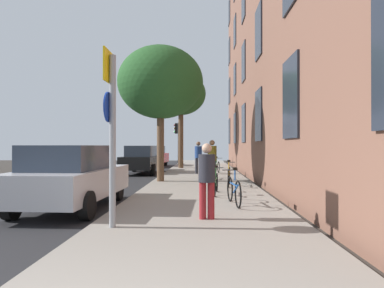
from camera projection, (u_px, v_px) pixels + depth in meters
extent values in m
plane|color=#332D28|center=(131.00, 178.00, 16.94)|extent=(41.80, 41.80, 0.00)
cube|color=#232326|center=(89.00, 178.00, 17.01)|extent=(7.00, 38.00, 0.01)
cube|color=gray|center=(201.00, 177.00, 16.84)|extent=(4.20, 38.00, 0.12)
cube|color=#1E232D|center=(290.00, 98.00, 8.79)|extent=(0.06, 1.48, 2.10)
cube|color=#1E232D|center=(259.00, 115.00, 13.78)|extent=(0.06, 1.48, 2.10)
cube|color=#1E232D|center=(244.00, 123.00, 18.78)|extent=(0.06, 1.48, 2.10)
cube|color=#1E232D|center=(235.00, 128.00, 23.78)|extent=(0.06, 1.48, 2.10)
cube|color=#1E232D|center=(229.00, 131.00, 28.78)|extent=(0.06, 1.48, 2.10)
cube|color=#1E232D|center=(258.00, 32.00, 13.80)|extent=(0.06, 1.48, 2.10)
cube|color=#1E232D|center=(244.00, 62.00, 18.80)|extent=(0.06, 1.48, 2.10)
cube|color=#1E232D|center=(235.00, 80.00, 23.80)|extent=(0.06, 1.48, 2.10)
cube|color=#1E232D|center=(229.00, 91.00, 28.80)|extent=(0.06, 1.48, 2.10)
cube|color=#1E232D|center=(243.00, 1.00, 18.82)|extent=(0.06, 1.48, 2.10)
cube|color=#1E232D|center=(235.00, 32.00, 23.82)|extent=(0.06, 1.48, 2.10)
cube|color=#1E232D|center=(229.00, 51.00, 28.82)|extent=(0.06, 1.48, 2.10)
cube|color=#1E232D|center=(229.00, 12.00, 28.84)|extent=(0.06, 1.48, 2.10)
cylinder|color=gray|center=(113.00, 141.00, 6.28)|extent=(0.12, 0.12, 3.18)
cube|color=yellow|center=(108.00, 67.00, 6.29)|extent=(0.03, 0.60, 0.60)
cylinder|color=#14339E|center=(108.00, 107.00, 6.28)|extent=(0.03, 0.56, 0.56)
cylinder|color=black|center=(179.00, 144.00, 26.27)|extent=(0.12, 0.12, 3.30)
cube|color=black|center=(176.00, 128.00, 26.29)|extent=(0.20, 0.24, 0.80)
sphere|color=#4B0707|center=(175.00, 125.00, 26.29)|extent=(0.16, 0.16, 0.16)
sphere|color=#523707|center=(175.00, 128.00, 26.29)|extent=(0.16, 0.16, 0.16)
sphere|color=green|center=(175.00, 132.00, 26.29)|extent=(0.16, 0.16, 0.16)
cylinder|color=brown|center=(160.00, 145.00, 14.49)|extent=(0.30, 0.30, 3.11)
ellipsoid|color=#235123|center=(161.00, 82.00, 14.50)|extent=(3.63, 3.63, 3.09)
cylinder|color=brown|center=(181.00, 138.00, 23.26)|extent=(0.34, 0.34, 4.04)
ellipsoid|color=#235123|center=(181.00, 94.00, 23.28)|extent=(3.41, 3.41, 2.90)
torus|color=black|center=(230.00, 189.00, 9.18)|extent=(0.11, 0.67, 0.67)
torus|color=black|center=(238.00, 194.00, 8.17)|extent=(0.11, 0.67, 0.67)
cylinder|color=#194C99|center=(234.00, 184.00, 8.68)|extent=(0.14, 0.86, 0.04)
cylinder|color=#194C99|center=(236.00, 189.00, 8.43)|extent=(0.10, 0.52, 0.28)
cylinder|color=#194C99|center=(235.00, 175.00, 8.53)|extent=(0.04, 0.04, 0.28)
cube|color=black|center=(235.00, 169.00, 8.53)|extent=(0.10, 0.24, 0.06)
cylinder|color=#4C4C4C|center=(230.00, 170.00, 9.19)|extent=(0.42, 0.08, 0.03)
torus|color=black|center=(217.00, 182.00, 11.10)|extent=(0.10, 0.61, 0.61)
torus|color=black|center=(215.00, 186.00, 10.03)|extent=(0.10, 0.61, 0.61)
cylinder|color=#267233|center=(216.00, 179.00, 10.56)|extent=(0.14, 0.92, 0.04)
cylinder|color=#267233|center=(215.00, 182.00, 10.30)|extent=(0.10, 0.56, 0.30)
cylinder|color=#267233|center=(216.00, 172.00, 10.40)|extent=(0.04, 0.04, 0.28)
cube|color=black|center=(216.00, 166.00, 10.40)|extent=(0.10, 0.24, 0.06)
cylinder|color=#4C4C4C|center=(217.00, 167.00, 11.10)|extent=(0.42, 0.07, 0.03)
torus|color=black|center=(229.00, 176.00, 13.27)|extent=(0.12, 0.68, 0.68)
torus|color=black|center=(228.00, 178.00, 12.21)|extent=(0.12, 0.68, 0.68)
cylinder|color=#C68C19|center=(229.00, 172.00, 12.74)|extent=(0.15, 0.92, 0.04)
cylinder|color=#C68C19|center=(229.00, 175.00, 12.47)|extent=(0.11, 0.56, 0.30)
cylinder|color=#C68C19|center=(229.00, 165.00, 12.58)|extent=(0.04, 0.04, 0.28)
cube|color=black|center=(229.00, 161.00, 12.58)|extent=(0.10, 0.24, 0.06)
cylinder|color=#4C4C4C|center=(229.00, 162.00, 13.28)|extent=(0.42, 0.08, 0.03)
torus|color=black|center=(207.00, 171.00, 16.00)|extent=(0.16, 0.62, 0.63)
torus|color=black|center=(203.00, 173.00, 14.96)|extent=(0.16, 0.62, 0.63)
cylinder|color=#194C99|center=(205.00, 168.00, 15.48)|extent=(0.22, 0.89, 0.04)
cylinder|color=#194C99|center=(204.00, 170.00, 15.22)|extent=(0.15, 0.54, 0.29)
cylinder|color=#194C99|center=(204.00, 163.00, 15.33)|extent=(0.04, 0.04, 0.28)
cube|color=black|center=(204.00, 159.00, 15.33)|extent=(0.10, 0.24, 0.06)
cylinder|color=#4C4C4C|center=(207.00, 161.00, 16.00)|extent=(0.42, 0.11, 0.03)
torus|color=black|center=(219.00, 167.00, 19.05)|extent=(0.17, 0.63, 0.63)
torus|color=black|center=(215.00, 168.00, 18.02)|extent=(0.17, 0.63, 0.63)
cylinder|color=#267233|center=(217.00, 164.00, 18.54)|extent=(0.23, 0.89, 0.04)
cylinder|color=#267233|center=(216.00, 166.00, 18.28)|extent=(0.16, 0.54, 0.29)
cylinder|color=#267233|center=(216.00, 160.00, 18.38)|extent=(0.04, 0.04, 0.28)
cube|color=black|center=(216.00, 157.00, 18.38)|extent=(0.10, 0.24, 0.06)
cylinder|color=#4C4C4C|center=(219.00, 158.00, 19.06)|extent=(0.42, 0.12, 0.03)
cylinder|color=maroon|center=(203.00, 200.00, 6.97)|extent=(0.14, 0.14, 0.76)
cylinder|color=maroon|center=(211.00, 201.00, 6.97)|extent=(0.14, 0.14, 0.76)
cylinder|color=#26262D|center=(207.00, 168.00, 6.97)|extent=(0.37, 0.37, 0.57)
sphere|color=tan|center=(207.00, 148.00, 6.98)|extent=(0.20, 0.20, 0.20)
cylinder|color=#33594C|center=(210.00, 170.00, 14.85)|extent=(0.16, 0.16, 0.86)
cylinder|color=#33594C|center=(214.00, 170.00, 14.84)|extent=(0.16, 0.16, 0.86)
cylinder|color=olive|center=(212.00, 153.00, 14.85)|extent=(0.53, 0.53, 0.64)
sphere|color=#936B4C|center=(212.00, 143.00, 14.85)|extent=(0.23, 0.23, 0.23)
cylinder|color=#26262D|center=(197.00, 166.00, 18.35)|extent=(0.16, 0.16, 0.85)
cylinder|color=#26262D|center=(200.00, 166.00, 18.34)|extent=(0.16, 0.16, 0.85)
cylinder|color=navy|center=(198.00, 152.00, 18.35)|extent=(0.42, 0.42, 0.64)
sphere|color=brown|center=(198.00, 144.00, 18.35)|extent=(0.23, 0.23, 0.23)
cube|color=#B7B7BC|center=(73.00, 183.00, 8.71)|extent=(1.98, 4.26, 0.70)
cube|color=#2D3847|center=(69.00, 157.00, 8.50)|extent=(1.62, 2.40, 0.60)
cylinder|color=black|center=(62.00, 189.00, 10.08)|extent=(0.22, 0.64, 0.64)
cylinder|color=black|center=(118.00, 190.00, 10.02)|extent=(0.22, 0.64, 0.64)
cylinder|color=black|center=(11.00, 205.00, 7.39)|extent=(0.22, 0.64, 0.64)
cylinder|color=black|center=(87.00, 206.00, 7.34)|extent=(0.22, 0.64, 0.64)
cube|color=black|center=(143.00, 162.00, 19.84)|extent=(1.95, 4.46, 0.70)
cube|color=#2D3847|center=(142.00, 151.00, 19.62)|extent=(1.58, 2.52, 0.60)
cylinder|color=black|center=(134.00, 167.00, 21.26)|extent=(0.22, 0.64, 0.64)
cylinder|color=black|center=(159.00, 167.00, 21.21)|extent=(0.22, 0.64, 0.64)
cylinder|color=black|center=(124.00, 170.00, 18.46)|extent=(0.22, 0.64, 0.64)
cylinder|color=black|center=(153.00, 170.00, 18.41)|extent=(0.22, 0.64, 0.64)
cube|color=red|center=(153.00, 158.00, 26.48)|extent=(2.04, 4.41, 0.70)
cube|color=#2D3847|center=(153.00, 150.00, 26.27)|extent=(1.65, 2.49, 0.60)
cylinder|color=black|center=(146.00, 162.00, 27.89)|extent=(0.22, 0.64, 0.64)
cylinder|color=black|center=(166.00, 162.00, 27.84)|extent=(0.22, 0.64, 0.64)
cylinder|color=black|center=(139.00, 163.00, 25.12)|extent=(0.22, 0.64, 0.64)
cylinder|color=black|center=(162.00, 163.00, 25.07)|extent=(0.22, 0.64, 0.64)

